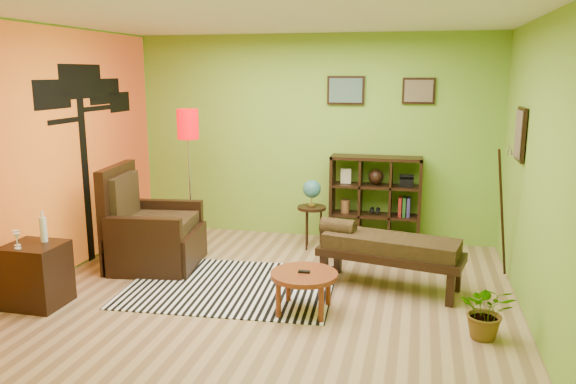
% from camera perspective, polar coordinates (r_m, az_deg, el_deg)
% --- Properties ---
extents(ground, '(5.00, 5.00, 0.00)m').
position_cam_1_polar(ground, '(6.00, -1.68, -10.31)').
color(ground, tan).
rests_on(ground, ground).
extents(room_shell, '(5.04, 4.54, 2.82)m').
position_cam_1_polar(room_shell, '(5.61, -2.68, 7.10)').
color(room_shell, '#7CB335').
rests_on(room_shell, ground).
extents(zebra_rug, '(2.32, 1.77, 0.01)m').
position_cam_1_polar(zebra_rug, '(6.23, -5.86, -9.47)').
color(zebra_rug, white).
rests_on(zebra_rug, ground).
extents(coffee_table, '(0.65, 0.65, 0.42)m').
position_cam_1_polar(coffee_table, '(5.46, 1.65, -8.74)').
color(coffee_table, maroon).
rests_on(coffee_table, ground).
extents(armchair, '(1.12, 1.12, 1.21)m').
position_cam_1_polar(armchair, '(6.94, -13.85, -4.33)').
color(armchair, black).
rests_on(armchair, ground).
extents(side_cabinet, '(0.54, 0.49, 0.95)m').
position_cam_1_polar(side_cabinet, '(6.16, -24.19, -7.64)').
color(side_cabinet, black).
rests_on(side_cabinet, ground).
extents(floor_lamp, '(0.28, 0.28, 1.84)m').
position_cam_1_polar(floor_lamp, '(7.21, -10.10, 5.52)').
color(floor_lamp, silver).
rests_on(floor_lamp, ground).
extents(globe_table, '(0.38, 0.38, 0.92)m').
position_cam_1_polar(globe_table, '(7.32, 2.44, -0.48)').
color(globe_table, black).
rests_on(globe_table, ground).
extents(cube_shelf, '(1.20, 0.35, 1.20)m').
position_cam_1_polar(cube_shelf, '(7.60, 8.95, -0.90)').
color(cube_shelf, black).
rests_on(cube_shelf, ground).
extents(bench, '(1.60, 0.85, 0.71)m').
position_cam_1_polar(bench, '(6.12, 9.99, -5.56)').
color(bench, black).
rests_on(bench, ground).
extents(potted_plant, '(0.50, 0.54, 0.40)m').
position_cam_1_polar(potted_plant, '(5.30, 19.52, -11.86)').
color(potted_plant, '#26661E').
rests_on(potted_plant, ground).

